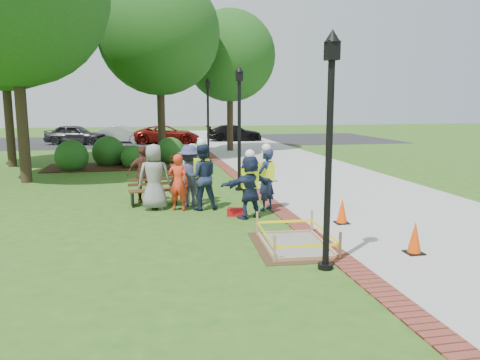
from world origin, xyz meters
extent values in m
plane|color=#285116|center=(0.00, 0.00, 0.00)|extent=(100.00, 100.00, 0.00)
cube|color=#9E9E99|center=(5.00, 10.00, 0.01)|extent=(6.00, 60.00, 0.02)
cube|color=maroon|center=(1.75, 10.00, 0.01)|extent=(0.50, 60.00, 0.03)
cube|color=#381E0F|center=(-3.00, 12.00, 0.02)|extent=(7.00, 3.00, 0.05)
cube|color=black|center=(0.00, 27.00, 0.00)|extent=(36.00, 12.00, 0.01)
cube|color=#47331E|center=(1.13, -1.58, 0.00)|extent=(1.84, 2.40, 0.01)
cube|color=gray|center=(1.13, -1.58, 0.02)|extent=(1.31, 1.87, 0.04)
cube|color=tan|center=(1.13, -1.58, 0.04)|extent=(1.44, 2.00, 0.08)
cube|color=tan|center=(1.13, -1.58, 0.28)|extent=(1.47, 2.03, 0.55)
cube|color=yellow|center=(1.13, -1.58, 0.30)|extent=(1.42, 1.98, 0.06)
cube|color=brown|center=(-1.73, 3.18, 0.44)|extent=(1.49, 0.60, 0.04)
cube|color=brown|center=(-1.76, 3.41, 0.66)|extent=(1.44, 0.22, 0.23)
cube|color=black|center=(-1.73, 3.18, 0.21)|extent=(1.36, 0.64, 0.42)
cube|color=#502D1B|center=(-0.18, 8.66, 0.47)|extent=(1.58, 0.57, 0.04)
cube|color=#502D1B|center=(-0.16, 8.91, 0.71)|extent=(1.55, 0.16, 0.25)
cube|color=black|center=(-0.18, 8.66, 0.23)|extent=(1.44, 0.62, 0.45)
cube|color=black|center=(3.31, -2.58, 0.02)|extent=(0.35, 0.35, 0.05)
cone|color=#DF4107|center=(3.31, -2.58, 0.36)|extent=(0.27, 0.27, 0.64)
cube|color=black|center=(2.86, -0.05, 0.02)|extent=(0.34, 0.34, 0.04)
cone|color=#FF4408|center=(2.86, -0.05, 0.35)|extent=(0.27, 0.27, 0.62)
cube|color=black|center=(2.87, 10.85, 0.03)|extent=(0.42, 0.42, 0.05)
cone|color=#F53C07|center=(2.87, 10.85, 0.44)|extent=(0.33, 0.33, 0.77)
cube|color=#AD0D11|center=(0.41, 1.30, 0.11)|extent=(0.50, 0.39, 0.22)
cylinder|color=black|center=(1.25, -3.00, 1.90)|extent=(0.12, 0.12, 3.80)
cube|color=black|center=(1.25, -3.00, 3.90)|extent=(0.22, 0.22, 0.32)
cone|color=black|center=(1.25, -3.00, 4.15)|extent=(0.28, 0.28, 0.22)
cylinder|color=black|center=(1.25, -3.00, 0.05)|extent=(0.28, 0.28, 0.10)
cylinder|color=black|center=(1.25, 5.00, 1.90)|extent=(0.12, 0.12, 3.80)
cube|color=black|center=(1.25, 5.00, 3.90)|extent=(0.22, 0.22, 0.32)
cone|color=black|center=(1.25, 5.00, 4.15)|extent=(0.28, 0.28, 0.22)
cylinder|color=black|center=(1.25, 5.00, 0.05)|extent=(0.28, 0.28, 0.10)
cylinder|color=black|center=(1.25, 13.00, 1.90)|extent=(0.12, 0.12, 3.80)
cube|color=black|center=(1.25, 13.00, 3.90)|extent=(0.22, 0.22, 0.32)
cone|color=black|center=(1.25, 13.00, 4.15)|extent=(0.28, 0.28, 0.22)
cylinder|color=black|center=(1.25, 13.00, 0.05)|extent=(0.28, 0.28, 0.10)
cylinder|color=#3D2D1E|center=(-6.43, 8.20, 2.90)|extent=(0.41, 0.41, 5.79)
cylinder|color=#3D2D1E|center=(-1.02, 14.85, 2.71)|extent=(0.41, 0.41, 5.41)
sphere|color=#174012|center=(-1.02, 14.85, 6.57)|extent=(6.37, 6.37, 6.37)
cylinder|color=#3D2D1E|center=(3.38, 18.42, 2.41)|extent=(0.39, 0.39, 4.83)
sphere|color=#174012|center=(3.38, 18.42, 5.86)|extent=(5.61, 5.61, 5.61)
cylinder|color=#3D2D1E|center=(-8.17, 13.13, 2.88)|extent=(0.39, 0.39, 5.76)
sphere|color=#174012|center=(-8.17, 13.13, 7.00)|extent=(6.93, 6.93, 6.93)
sphere|color=#174012|center=(-5.18, 11.19, 0.00)|extent=(1.48, 1.48, 1.48)
sphere|color=#174012|center=(-3.68, 12.59, 0.00)|extent=(1.55, 1.55, 1.55)
sphere|color=#174012|center=(-2.50, 11.50, 0.00)|extent=(1.15, 1.15, 1.15)
sphere|color=#174012|center=(-0.69, 12.79, 0.00)|extent=(1.43, 1.43, 1.43)
sphere|color=#174012|center=(-2.79, 12.70, 0.00)|extent=(1.03, 1.03, 1.03)
imported|color=gray|center=(-1.71, 2.56, 0.94)|extent=(0.62, 0.42, 1.88)
imported|color=red|center=(-1.05, 2.29, 0.81)|extent=(0.61, 0.51, 1.61)
imported|color=white|center=(-0.54, 3.23, 0.91)|extent=(0.69, 0.66, 1.81)
imported|color=#562C22|center=(-1.99, 3.58, 0.87)|extent=(0.57, 0.38, 1.74)
imported|color=#383B63|center=(-0.68, 2.80, 0.90)|extent=(0.63, 0.46, 1.80)
imported|color=#17263C|center=(0.73, 1.02, 0.84)|extent=(0.61, 0.48, 1.68)
cube|color=#C7E913|center=(0.73, 1.02, 1.08)|extent=(0.42, 0.26, 0.52)
sphere|color=white|center=(0.73, 1.02, 1.70)|extent=(0.25, 0.25, 0.25)
imported|color=#1C2448|center=(1.37, 1.81, 0.88)|extent=(0.66, 0.64, 1.75)
cube|color=#C7E913|center=(1.37, 1.81, 1.12)|extent=(0.42, 0.26, 0.52)
sphere|color=white|center=(1.37, 1.81, 1.78)|extent=(0.25, 0.25, 0.25)
imported|color=#191A43|center=(-0.39, 2.26, 0.94)|extent=(0.61, 0.40, 1.88)
cube|color=#C7E913|center=(-0.39, 2.26, 1.21)|extent=(0.42, 0.26, 0.52)
sphere|color=white|center=(-0.39, 2.26, 1.91)|extent=(0.25, 0.25, 0.25)
imported|color=#28282B|center=(-6.87, 25.04, 0.00)|extent=(3.27, 5.22, 1.58)
imported|color=#ADAEB2|center=(-3.63, 25.80, 0.00)|extent=(2.89, 4.62, 1.40)
imported|color=maroon|center=(-0.30, 24.60, 0.00)|extent=(2.23, 4.59, 1.46)
imported|color=black|center=(5.06, 25.82, 0.00)|extent=(2.07, 4.35, 1.39)
camera|label=1|loc=(-1.94, -10.75, 3.03)|focal=35.00mm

